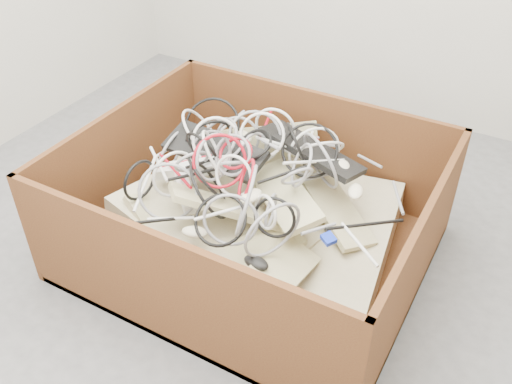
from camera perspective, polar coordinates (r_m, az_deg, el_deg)
The scene contains 8 objects.
ground at distance 2.36m, azimuth -2.70°, elevation -6.32°, with size 3.00×3.00×0.00m, color #515153.
cardboard_box at distance 2.30m, azimuth -0.68°, elevation -3.57°, with size 1.32×1.10×0.52m.
keyboard_pile at distance 2.20m, azimuth 0.27°, elevation -0.49°, with size 0.92×0.98×0.35m.
mice_scatter at distance 2.15m, azimuth -0.23°, elevation 0.85°, with size 0.85×0.69×0.20m.
power_strip_left at distance 2.23m, azimuth -6.33°, elevation 2.43°, with size 0.32×0.06×0.04m, color silver.
power_strip_right at distance 2.19m, azimuth -7.24°, elevation 0.46°, with size 0.25×0.05×0.04m, color silver.
vga_plug at distance 1.92m, azimuth 7.28°, elevation -4.66°, with size 0.04×0.04×0.02m, color #0B24B3.
cable_tangle at distance 2.17m, azimuth -1.78°, elevation 3.00°, with size 1.05×0.93×0.44m.
Camera 1 is at (0.94, -1.44, 1.62)m, focal length 39.94 mm.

